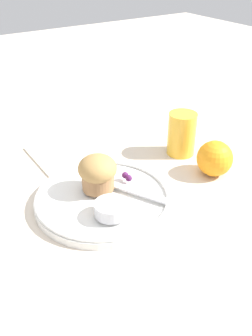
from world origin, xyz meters
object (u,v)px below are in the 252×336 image
(butter_knife, at_px, (126,188))
(juice_glass, at_px, (182,134))
(muffin, at_px, (98,172))
(orange_fruit, at_px, (215,158))

(butter_knife, height_order, juice_glass, juice_glass)
(muffin, relative_size, juice_glass, 0.74)
(muffin, distance_m, orange_fruit, 0.25)
(muffin, height_order, orange_fruit, muffin)
(muffin, xyz_separation_m, juice_glass, (-0.05, 0.24, -0.01))
(butter_knife, xyz_separation_m, orange_fruit, (0.03, 0.20, 0.02))
(butter_knife, height_order, orange_fruit, orange_fruit)
(orange_fruit, xyz_separation_m, juice_glass, (-0.11, 0.00, 0.01))
(muffin, relative_size, butter_knife, 0.45)
(muffin, height_order, juice_glass, juice_glass)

